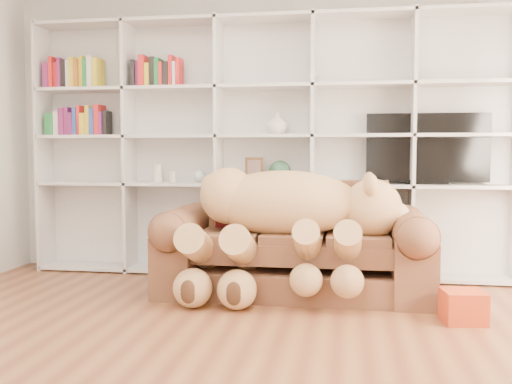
% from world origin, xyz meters
% --- Properties ---
extents(floor, '(5.00, 5.00, 0.00)m').
position_xyz_m(floor, '(0.00, 0.00, 0.00)').
color(floor, brown).
rests_on(floor, ground).
extents(wall_back, '(5.00, 0.02, 2.70)m').
position_xyz_m(wall_back, '(0.00, 2.50, 1.35)').
color(wall_back, white).
rests_on(wall_back, floor).
extents(bookshelf, '(4.43, 0.35, 2.40)m').
position_xyz_m(bookshelf, '(-0.24, 2.36, 1.31)').
color(bookshelf, silver).
rests_on(bookshelf, floor).
extents(sofa, '(2.16, 0.93, 0.91)m').
position_xyz_m(sofa, '(0.33, 1.68, 0.34)').
color(sofa, brown).
rests_on(sofa, floor).
extents(teddy_bear, '(1.77, 0.93, 1.02)m').
position_xyz_m(teddy_bear, '(0.27, 1.50, 0.65)').
color(teddy_bear, tan).
rests_on(teddy_bear, sofa).
extents(throw_pillow, '(0.47, 0.31, 0.45)m').
position_xyz_m(throw_pillow, '(-0.12, 1.84, 0.68)').
color(throw_pillow, '#5B0F10').
rests_on(throw_pillow, sofa).
extents(gift_box, '(0.30, 0.28, 0.22)m').
position_xyz_m(gift_box, '(1.53, 1.03, 0.11)').
color(gift_box, '#C43E1A').
rests_on(gift_box, floor).
extents(tv, '(1.07, 0.18, 0.63)m').
position_xyz_m(tv, '(1.45, 2.35, 1.18)').
color(tv, black).
rests_on(tv, bookshelf).
extents(picture_frame, '(0.18, 0.08, 0.23)m').
position_xyz_m(picture_frame, '(-0.11, 2.30, 0.99)').
color(picture_frame, brown).
rests_on(picture_frame, bookshelf).
extents(green_vase, '(0.21, 0.21, 0.21)m').
position_xyz_m(green_vase, '(0.13, 2.30, 0.97)').
color(green_vase, '#2B553B').
rests_on(green_vase, bookshelf).
extents(figurine_tall, '(0.08, 0.08, 0.17)m').
position_xyz_m(figurine_tall, '(-1.04, 2.30, 0.95)').
color(figurine_tall, beige).
rests_on(figurine_tall, bookshelf).
extents(figurine_short, '(0.06, 0.06, 0.11)m').
position_xyz_m(figurine_short, '(-0.89, 2.30, 0.92)').
color(figurine_short, beige).
rests_on(figurine_short, bookshelf).
extents(snow_globe, '(0.11, 0.11, 0.11)m').
position_xyz_m(snow_globe, '(-0.63, 2.30, 0.93)').
color(snow_globe, silver).
rests_on(snow_globe, bookshelf).
extents(shelf_vase, '(0.22, 0.22, 0.20)m').
position_xyz_m(shelf_vase, '(0.11, 2.30, 1.42)').
color(shelf_vase, silver).
rests_on(shelf_vase, bookshelf).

